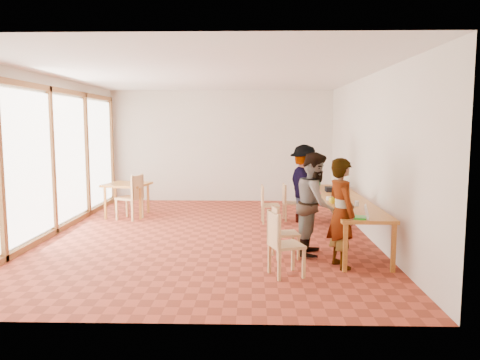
# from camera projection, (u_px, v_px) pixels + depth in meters

# --- Properties ---
(ground) EXTENTS (8.00, 8.00, 0.00)m
(ground) POSITION_uv_depth(u_px,v_px,m) (208.00, 235.00, 8.91)
(ground) COLOR #A93E28
(ground) RESTS_ON ground
(wall_back) EXTENTS (6.00, 0.10, 3.00)m
(wall_back) POSITION_uv_depth(u_px,v_px,m) (221.00, 146.00, 12.70)
(wall_back) COLOR beige
(wall_back) RESTS_ON ground
(wall_front) EXTENTS (6.00, 0.10, 3.00)m
(wall_front) POSITION_uv_depth(u_px,v_px,m) (170.00, 183.00, 4.76)
(wall_front) COLOR beige
(wall_front) RESTS_ON ground
(wall_right) EXTENTS (0.10, 8.00, 3.00)m
(wall_right) POSITION_uv_depth(u_px,v_px,m) (369.00, 156.00, 8.65)
(wall_right) COLOR beige
(wall_right) RESTS_ON ground
(window_wall) EXTENTS (0.10, 8.00, 3.00)m
(window_wall) POSITION_uv_depth(u_px,v_px,m) (51.00, 156.00, 8.81)
(window_wall) COLOR white
(window_wall) RESTS_ON ground
(ceiling) EXTENTS (6.00, 8.00, 0.04)m
(ceiling) POSITION_uv_depth(u_px,v_px,m) (207.00, 73.00, 8.55)
(ceiling) COLOR white
(ceiling) RESTS_ON wall_back
(communal_table) EXTENTS (0.80, 4.00, 0.75)m
(communal_table) POSITION_uv_depth(u_px,v_px,m) (343.00, 201.00, 8.51)
(communal_table) COLOR #C3822B
(communal_table) RESTS_ON ground
(side_table) EXTENTS (0.90, 0.90, 0.75)m
(side_table) POSITION_uv_depth(u_px,v_px,m) (127.00, 187.00, 10.67)
(side_table) COLOR #C3822B
(side_table) RESTS_ON ground
(chair_near) EXTENTS (0.54, 0.54, 0.48)m
(chair_near) POSITION_uv_depth(u_px,v_px,m) (280.00, 237.00, 6.42)
(chair_near) COLOR tan
(chair_near) RESTS_ON ground
(chair_mid) EXTENTS (0.44, 0.44, 0.43)m
(chair_mid) POSITION_uv_depth(u_px,v_px,m) (280.00, 227.00, 7.31)
(chair_mid) COLOR tan
(chair_mid) RESTS_ON ground
(chair_far) EXTENTS (0.40, 0.40, 0.43)m
(chair_far) POSITION_uv_depth(u_px,v_px,m) (266.00, 200.00, 9.91)
(chair_far) COLOR tan
(chair_far) RESTS_ON ground
(chair_empty) EXTENTS (0.40, 0.40, 0.42)m
(chair_empty) POSITION_uv_depth(u_px,v_px,m) (288.00, 198.00, 10.19)
(chair_empty) COLOR tan
(chair_empty) RESTS_ON ground
(chair_spare) EXTENTS (0.58, 0.58, 0.53)m
(chair_spare) POSITION_uv_depth(u_px,v_px,m) (133.00, 192.00, 10.27)
(chair_spare) COLOR tan
(chair_spare) RESTS_ON ground
(person_near) EXTENTS (0.54, 0.67, 1.61)m
(person_near) POSITION_uv_depth(u_px,v_px,m) (341.00, 213.00, 6.82)
(person_near) COLOR gray
(person_near) RESTS_ON ground
(person_mid) EXTENTS (0.80, 0.93, 1.65)m
(person_mid) POSITION_uv_depth(u_px,v_px,m) (315.00, 204.00, 7.51)
(person_mid) COLOR gray
(person_mid) RESTS_ON ground
(person_far) EXTENTS (0.88, 1.20, 1.67)m
(person_far) POSITION_uv_depth(u_px,v_px,m) (304.00, 184.00, 9.86)
(person_far) COLOR gray
(person_far) RESTS_ON ground
(laptop_near) EXTENTS (0.26, 0.28, 0.20)m
(laptop_near) POSITION_uv_depth(u_px,v_px,m) (363.00, 215.00, 6.70)
(laptop_near) COLOR green
(laptop_near) RESTS_ON communal_table
(laptop_mid) EXTENTS (0.24, 0.27, 0.21)m
(laptop_mid) POSITION_uv_depth(u_px,v_px,m) (344.00, 197.00, 8.28)
(laptop_mid) COLOR green
(laptop_mid) RESTS_ON communal_table
(laptop_far) EXTENTS (0.24, 0.26, 0.19)m
(laptop_far) POSITION_uv_depth(u_px,v_px,m) (335.00, 187.00, 9.62)
(laptop_far) COLOR green
(laptop_far) RESTS_ON communal_table
(yellow_mug) EXTENTS (0.17, 0.17, 0.10)m
(yellow_mug) POSITION_uv_depth(u_px,v_px,m) (333.00, 201.00, 7.97)
(yellow_mug) COLOR yellow
(yellow_mug) RESTS_ON communal_table
(green_bottle) EXTENTS (0.07, 0.07, 0.28)m
(green_bottle) POSITION_uv_depth(u_px,v_px,m) (319.00, 179.00, 10.33)
(green_bottle) COLOR #107236
(green_bottle) RESTS_ON communal_table
(clear_glass) EXTENTS (0.07, 0.07, 0.09)m
(clear_glass) POSITION_uv_depth(u_px,v_px,m) (357.00, 204.00, 7.70)
(clear_glass) COLOR silver
(clear_glass) RESTS_ON communal_table
(condiment_cup) EXTENTS (0.08, 0.08, 0.06)m
(condiment_cup) POSITION_uv_depth(u_px,v_px,m) (328.00, 198.00, 8.32)
(condiment_cup) COLOR white
(condiment_cup) RESTS_ON communal_table
(pink_phone) EXTENTS (0.05, 0.10, 0.01)m
(pink_phone) POSITION_uv_depth(u_px,v_px,m) (320.00, 193.00, 9.18)
(pink_phone) COLOR #C53847
(pink_phone) RESTS_ON communal_table
(black_pouch) EXTENTS (0.16, 0.26, 0.09)m
(black_pouch) POSITION_uv_depth(u_px,v_px,m) (330.00, 189.00, 9.38)
(black_pouch) COLOR black
(black_pouch) RESTS_ON communal_table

